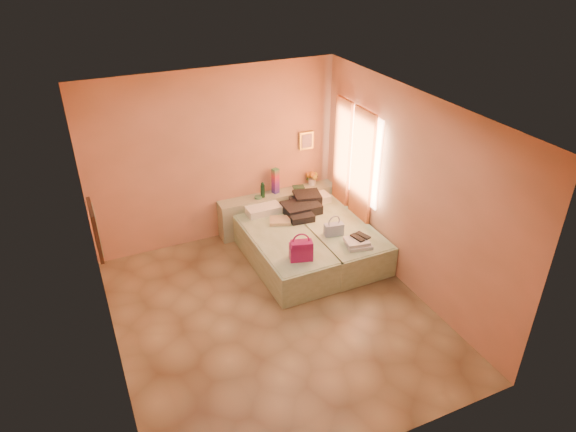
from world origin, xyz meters
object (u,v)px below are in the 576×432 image
at_px(bed_left, 283,250).
at_px(water_bottle, 263,190).
at_px(magenta_handbag, 301,250).
at_px(headboard_ledge, 278,210).
at_px(towel_stack, 359,243).
at_px(green_book, 299,187).
at_px(blue_handbag, 334,229).
at_px(bed_right, 335,237).
at_px(flower_vase, 312,177).

height_order(bed_left, water_bottle, water_bottle).
bearing_deg(magenta_handbag, headboard_ledge, 92.92).
bearing_deg(water_bottle, bed_left, -95.32).
xyz_separation_m(water_bottle, magenta_handbag, (-0.12, -1.69, -0.13)).
bearing_deg(towel_stack, water_bottle, 114.43).
relative_size(bed_left, magenta_handbag, 6.35).
distance_m(green_book, blue_handbag, 1.37).
bearing_deg(headboard_ledge, blue_handbag, -76.05).
height_order(blue_handbag, towel_stack, blue_handbag).
bearing_deg(bed_right, magenta_handbag, -144.81).
height_order(bed_right, flower_vase, flower_vase).
height_order(bed_right, water_bottle, water_bottle).
distance_m(blue_handbag, towel_stack, 0.46).
relative_size(bed_left, towel_stack, 5.71).
distance_m(bed_left, bed_right, 0.90).
bearing_deg(water_bottle, green_book, 4.72).
distance_m(bed_left, blue_handbag, 0.84).
bearing_deg(towel_stack, flower_vase, 84.97).
xyz_separation_m(headboard_ledge, water_bottle, (-0.28, -0.03, 0.45)).
bearing_deg(bed_right, water_bottle, 127.60).
distance_m(green_book, towel_stack, 1.80).
height_order(bed_right, magenta_handbag, magenta_handbag).
xyz_separation_m(headboard_ledge, green_book, (0.40, 0.03, 0.34)).
distance_m(headboard_ledge, magenta_handbag, 1.79).
bearing_deg(bed_left, blue_handbag, -22.67).
relative_size(bed_left, bed_right, 1.00).
distance_m(flower_vase, towel_stack, 1.84).
distance_m(green_book, flower_vase, 0.30).
relative_size(green_book, magenta_handbag, 0.61).
relative_size(flower_vase, magenta_handbag, 0.92).
bearing_deg(headboard_ledge, magenta_handbag, -103.02).
xyz_separation_m(water_bottle, flower_vase, (0.95, 0.08, 0.02)).
bearing_deg(magenta_handbag, green_book, 81.41).
relative_size(flower_vase, blue_handbag, 1.01).
relative_size(bed_left, flower_vase, 6.92).
distance_m(bed_right, blue_handbag, 0.49).
xyz_separation_m(bed_left, blue_handbag, (0.71, -0.29, 0.34)).
bearing_deg(water_bottle, blue_handbag, -64.96).
xyz_separation_m(water_bottle, towel_stack, (0.79, -1.73, -0.23)).
xyz_separation_m(green_book, flower_vase, (0.27, 0.03, 0.13)).
distance_m(bed_right, flower_vase, 1.24).
bearing_deg(headboard_ledge, flower_vase, 4.78).
xyz_separation_m(bed_left, bed_right, (0.90, 0.00, 0.00)).
height_order(green_book, towel_stack, green_book).
height_order(headboard_ledge, towel_stack, headboard_ledge).
xyz_separation_m(bed_right, water_bottle, (-0.80, 1.02, 0.53)).
xyz_separation_m(flower_vase, blue_handbag, (-0.34, -1.39, -0.20)).
relative_size(bed_right, magenta_handbag, 6.35).
distance_m(water_bottle, flower_vase, 0.95).
relative_size(bed_right, towel_stack, 5.71).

